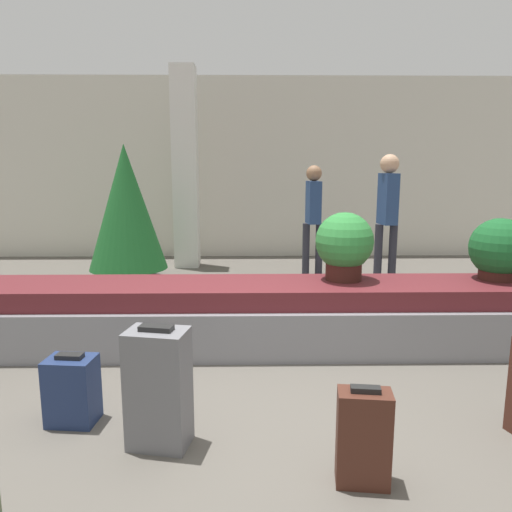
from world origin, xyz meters
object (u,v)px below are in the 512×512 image
Objects in this scene: potted_plant_0 at (344,245)px; traveler_0 at (313,211)px; suitcase_1 at (363,438)px; suitcase_5 at (72,390)px; decorated_tree at (126,207)px; pillar at (185,169)px; suitcase_2 at (159,388)px; potted_plant_1 at (500,250)px; traveler_1 at (388,207)px.

potted_plant_0 is 0.38× the size of traveler_0.
traveler_0 is at bearing 92.87° from suitcase_1.
decorated_tree is (-0.58, 4.09, 0.84)m from suitcase_5.
decorated_tree is (-0.73, -1.03, -0.53)m from pillar.
suitcase_2 is 1.30× the size of potted_plant_1.
pillar is 5.00m from potted_plant_1.
traveler_1 is 0.92× the size of decorated_tree.
traveler_0 is at bearing -19.85° from pillar.
traveler_1 is (1.30, 4.36, 0.84)m from suitcase_1.
suitcase_1 is 1.89m from suitcase_5.
suitcase_5 is at bearing -144.08° from potted_plant_0.
traveler_0 is 0.85× the size of decorated_tree.
potted_plant_0 is 0.32× the size of decorated_tree.
pillar is 5.55m from suitcase_2.
traveler_0 is (1.52, 4.68, 0.62)m from suitcase_2.
suitcase_5 is 0.24× the size of decorated_tree.
suitcase_2 is 4.96m from traveler_0.
suitcase_2 is (0.47, -5.39, -1.23)m from pillar.
potted_plant_1 is at bearing 19.91° from traveler_0.
traveler_1 is at bearing 56.02° from suitcase_5.
decorated_tree is at bearing 135.44° from potted_plant_0.
suitcase_2 is 4.72m from traveler_1.
pillar is at bearing 112.72° from suitcase_1.
traveler_1 is 3.67m from decorated_tree.
decorated_tree reaches higher than potted_plant_0.
suitcase_5 is 0.82× the size of potted_plant_1.
potted_plant_1 is (3.36, -3.63, -0.71)m from pillar.
suitcase_2 is at bearing -148.68° from potted_plant_1.
potted_plant_1 is at bearing 58.04° from suitcase_1.
decorated_tree is (-2.72, -0.31, 0.08)m from traveler_0.
suitcase_2 is 0.46× the size of traveler_0.
traveler_0 is (2.14, 4.40, 0.77)m from suitcase_5.
suitcase_2 is at bearing -74.63° from decorated_tree.
pillar is 4.15m from potted_plant_0.
suitcase_5 is at bearing -157.15° from potted_plant_1.
decorated_tree is (-4.10, 2.61, 0.18)m from potted_plant_1.
traveler_1 reaches higher than potted_plant_0.
potted_plant_0 is (1.44, 1.77, 0.58)m from suitcase_2.
pillar is 6.15m from suitcase_1.
traveler_0 is at bearing 83.17° from suitcase_2.
suitcase_2 reaches higher than suitcase_5.
potted_plant_1 is at bearing 28.59° from suitcase_5.
suitcase_1 is 1.16× the size of suitcase_5.
pillar is at bearing 132.79° from potted_plant_1.
suitcase_5 is at bearing 131.98° from traveler_1.
suitcase_1 reaches higher than suitcase_5.
traveler_0 is at bearing 115.21° from potted_plant_1.
pillar is 3.28m from traveler_1.
suitcase_1 is at bearing -9.56° from traveler_0.
decorated_tree reaches higher than suitcase_2.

